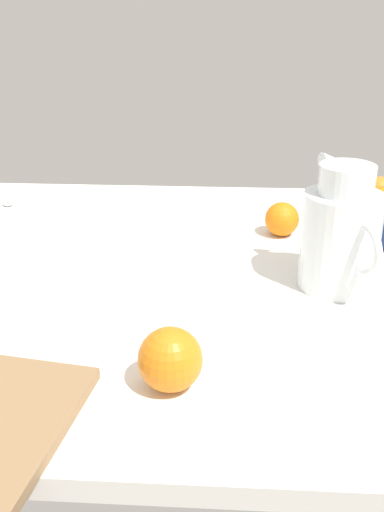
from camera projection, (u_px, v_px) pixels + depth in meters
The scene contains 5 objects.
ground_plane at pixel (192, 279), 99.72cm from camera, with size 147.89×93.82×3.00cm, color white.
juice_pitcher at pixel (340, 241), 91.26cm from camera, with size 12.25×17.21×20.64cm.
loose_orange_1 at pixel (170, 359), 68.77cm from camera, with size 7.77×7.77×7.77cm, color orange.
loose_orange_2 at pixel (282, 219), 112.51cm from camera, with size 6.58×6.58×6.58cm, color orange.
spoon at pixel (5, 198), 132.48cm from camera, with size 9.08×15.09×1.00cm.
Camera 1 is at (5.25, -88.95, 43.44)cm, focal length 41.11 mm.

